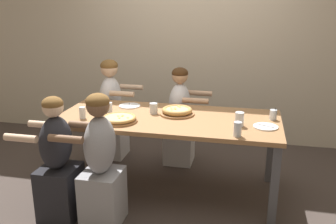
% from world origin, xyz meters
% --- Properties ---
extents(ground_plane, '(18.00, 18.00, 0.00)m').
position_xyz_m(ground_plane, '(0.00, 0.00, 0.00)').
color(ground_plane, '#423833').
rests_on(ground_plane, ground).
extents(restaurant_back_panel, '(10.00, 0.06, 3.20)m').
position_xyz_m(restaurant_back_panel, '(0.00, 1.55, 1.60)').
color(restaurant_back_panel, beige).
rests_on(restaurant_back_panel, ground).
extents(dining_table, '(2.11, 0.94, 0.77)m').
position_xyz_m(dining_table, '(0.00, 0.00, 0.69)').
color(dining_table, '#996B42').
rests_on(dining_table, ground).
extents(pizza_board_main, '(0.34, 0.34, 0.07)m').
position_xyz_m(pizza_board_main, '(0.07, 0.10, 0.80)').
color(pizza_board_main, '#996B42').
rests_on(pizza_board_main, dining_table).
extents(pizza_board_second, '(0.34, 0.34, 0.05)m').
position_xyz_m(pizza_board_second, '(-0.41, -0.24, 0.79)').
color(pizza_board_second, '#996B42').
rests_on(pizza_board_second, dining_table).
extents(empty_plate_a, '(0.22, 0.22, 0.02)m').
position_xyz_m(empty_plate_a, '(0.90, -0.10, 0.77)').
color(empty_plate_a, white).
rests_on(empty_plate_a, dining_table).
extents(empty_plate_b, '(0.22, 0.22, 0.02)m').
position_xyz_m(empty_plate_b, '(-0.47, 0.27, 0.77)').
color(empty_plate_b, white).
rests_on(empty_plate_b, dining_table).
extents(cocktail_glass_blue, '(0.07, 0.07, 0.12)m').
position_xyz_m(cocktail_glass_blue, '(0.97, 0.13, 0.81)').
color(cocktail_glass_blue, silver).
rests_on(cocktail_glass_blue, dining_table).
extents(drinking_glass_a, '(0.06, 0.06, 0.14)m').
position_xyz_m(drinking_glass_a, '(-0.69, 0.04, 0.83)').
color(drinking_glass_a, silver).
rests_on(drinking_glass_a, dining_table).
extents(drinking_glass_b, '(0.07, 0.07, 0.12)m').
position_xyz_m(drinking_glass_b, '(0.67, -0.38, 0.82)').
color(drinking_glass_b, silver).
rests_on(drinking_glass_b, dining_table).
extents(drinking_glass_c, '(0.06, 0.06, 0.11)m').
position_xyz_m(drinking_glass_c, '(-0.59, -0.00, 0.81)').
color(drinking_glass_c, silver).
rests_on(drinking_glass_c, dining_table).
extents(drinking_glass_d, '(0.06, 0.06, 0.11)m').
position_xyz_m(drinking_glass_d, '(-0.78, -0.22, 0.82)').
color(drinking_glass_d, silver).
rests_on(drinking_glass_d, dining_table).
extents(drinking_glass_e, '(0.08, 0.08, 0.13)m').
position_xyz_m(drinking_glass_e, '(0.67, -0.11, 0.82)').
color(drinking_glass_e, silver).
rests_on(drinking_glass_e, dining_table).
extents(drinking_glass_f, '(0.08, 0.08, 0.10)m').
position_xyz_m(drinking_glass_f, '(-0.16, 0.08, 0.81)').
color(drinking_glass_f, silver).
rests_on(drinking_glass_f, dining_table).
extents(diner_near_midleft, '(0.51, 0.40, 1.15)m').
position_xyz_m(diner_near_midleft, '(-0.41, -0.69, 0.52)').
color(diner_near_midleft, '#99999E').
rests_on(diner_near_midleft, ground).
extents(diner_far_left, '(0.51, 0.40, 1.18)m').
position_xyz_m(diner_far_left, '(-0.85, 0.69, 0.55)').
color(diner_far_left, silver).
rests_on(diner_far_left, ground).
extents(diner_far_center, '(0.51, 0.40, 1.12)m').
position_xyz_m(diner_far_center, '(-0.02, 0.69, 0.51)').
color(diner_far_center, silver).
rests_on(diner_far_center, ground).
extents(diner_near_left, '(0.51, 0.40, 1.10)m').
position_xyz_m(diner_near_left, '(-0.81, -0.69, 0.49)').
color(diner_near_left, '#232328').
rests_on(diner_near_left, ground).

